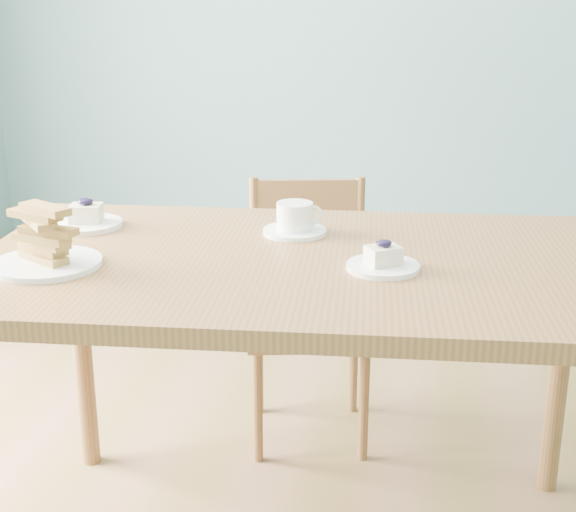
{
  "coord_description": "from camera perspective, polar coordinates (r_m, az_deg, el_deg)",
  "views": [
    {
      "loc": [
        0.08,
        -1.86,
        1.38
      ],
      "look_at": [
        -0.27,
        -0.09,
        0.8
      ],
      "focal_mm": 50.0,
      "sensor_mm": 36.0,
      "label": 1
    }
  ],
  "objects": [
    {
      "name": "dining_table",
      "position": [
        1.87,
        1.18,
        -2.46
      ],
      "size": [
        1.59,
        1.0,
        0.81
      ],
      "rotation": [
        0.0,
        0.0,
        0.09
      ],
      "color": "brown",
      "rests_on": "ground"
    },
    {
      "name": "coffee_cup",
      "position": [
        2.02,
        0.52,
        2.54
      ],
      "size": [
        0.16,
        0.16,
        0.08
      ],
      "rotation": [
        0.0,
        0.0,
        0.36
      ],
      "color": "white",
      "rests_on": "dining_table"
    },
    {
      "name": "room",
      "position": [
        1.86,
        9.0,
        16.73
      ],
      "size": [
        5.01,
        5.01,
        2.71
      ],
      "color": "#8D6142",
      "rests_on": "ground"
    },
    {
      "name": "dining_chair",
      "position": [
        2.57,
        1.46,
        -3.87
      ],
      "size": [
        0.45,
        0.44,
        0.83
      ],
      "rotation": [
        0.0,
        0.0,
        0.22
      ],
      "color": "brown",
      "rests_on": "ground"
    },
    {
      "name": "biscotti_plate",
      "position": [
        1.84,
        -16.87,
        0.75
      ],
      "size": [
        0.24,
        0.24,
        0.14
      ],
      "rotation": [
        0.0,
        0.0,
        -0.4
      ],
      "color": "white",
      "rests_on": "dining_table"
    },
    {
      "name": "cheesecake_plate_far",
      "position": [
        2.14,
        -14.13,
        2.53
      ],
      "size": [
        0.18,
        0.18,
        0.08
      ],
      "rotation": [
        0.0,
        0.0,
        0.18
      ],
      "color": "white",
      "rests_on": "dining_table"
    },
    {
      "name": "cheesecake_plate_near",
      "position": [
        1.77,
        6.78,
        -0.41
      ],
      "size": [
        0.16,
        0.16,
        0.07
      ],
      "rotation": [
        0.0,
        0.0,
        0.57
      ],
      "color": "white",
      "rests_on": "dining_table"
    }
  ]
}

